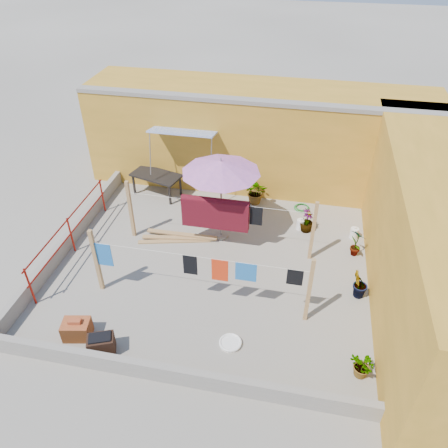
{
  "coord_description": "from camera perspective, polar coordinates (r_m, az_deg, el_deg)",
  "views": [
    {
      "loc": [
        2.04,
        -8.46,
        7.73
      ],
      "look_at": [
        0.25,
        0.3,
        1.16
      ],
      "focal_mm": 35.0,
      "sensor_mm": 36.0,
      "label": 1
    }
  ],
  "objects": [
    {
      "name": "ground",
      "position": [
        11.64,
        -1.5,
        -5.32
      ],
      "size": [
        80.0,
        80.0,
        0.0
      ],
      "primitive_type": "plane",
      "color": "#9E998E",
      "rests_on": "ground"
    },
    {
      "name": "green_hose",
      "position": [
        13.93,
        10.14,
        2.12
      ],
      "size": [
        0.49,
        0.49,
        0.07
      ],
      "color": "#1A7928",
      "rests_on": "ground"
    },
    {
      "name": "clothesline_rig",
      "position": [
        11.39,
        -1.33,
        0.47
      ],
      "size": [
        5.09,
        2.35,
        1.8
      ],
      "color": "tan",
      "rests_on": "ground"
    },
    {
      "name": "plant_right_b",
      "position": [
        11.0,
        17.26,
        -7.58
      ],
      "size": [
        0.56,
        0.56,
        0.8
      ],
      "primitive_type": "imported",
      "rotation": [
        0.0,
        0.0,
        3.94
      ],
      "color": "#26611B",
      "rests_on": "ground"
    },
    {
      "name": "outdoor_table",
      "position": [
        14.26,
        -8.84,
        6.16
      ],
      "size": [
        1.74,
        1.19,
        0.74
      ],
      "color": "black",
      "rests_on": "ground"
    },
    {
      "name": "patio_umbrella",
      "position": [
        11.33,
        -0.4,
        7.42
      ],
      "size": [
        2.62,
        2.62,
        2.52
      ],
      "color": "gray",
      "rests_on": "ground"
    },
    {
      "name": "brick_stack",
      "position": [
        10.34,
        -18.66,
        -12.89
      ],
      "size": [
        0.66,
        0.54,
        0.52
      ],
      "color": "#B25B29",
      "rests_on": "ground"
    },
    {
      "name": "plant_back_a",
      "position": [
        13.84,
        4.23,
        4.21
      ],
      "size": [
        0.72,
        0.63,
        0.8
      ],
      "primitive_type": "imported",
      "rotation": [
        0.0,
        0.0,
        -0.0
      ],
      "color": "#26611B",
      "rests_on": "ground"
    },
    {
      "name": "wall_right",
      "position": [
        10.92,
        26.06,
        -2.14
      ],
      "size": [
        2.4,
        9.0,
        3.2
      ],
      "primitive_type": "cube",
      "color": "gold",
      "rests_on": "ground"
    },
    {
      "name": "white_basin",
      "position": [
        9.81,
        0.84,
        -15.26
      ],
      "size": [
        0.5,
        0.5,
        0.09
      ],
      "color": "white",
      "rests_on": "ground"
    },
    {
      "name": "parapet_front",
      "position": [
        9.19,
        -6.74,
        -18.93
      ],
      "size": [
        8.3,
        0.16,
        0.44
      ],
      "primitive_type": "cube",
      "color": "gray",
      "rests_on": "ground"
    },
    {
      "name": "parapet_left",
      "position": [
        12.86,
        -19.54,
        -1.86
      ],
      "size": [
        0.16,
        7.3,
        0.44
      ],
      "primitive_type": "cube",
      "color": "gray",
      "rests_on": "ground"
    },
    {
      "name": "plant_right_a",
      "position": [
        12.2,
        16.96,
        -2.33
      ],
      "size": [
        0.54,
        0.53,
        0.85
      ],
      "primitive_type": "imported",
      "rotation": [
        0.0,
        0.0,
        2.4
      ],
      "color": "#26611B",
      "rests_on": "ground"
    },
    {
      "name": "red_railing",
      "position": [
        12.33,
        -19.49,
        -0.74
      ],
      "size": [
        0.05,
        4.2,
        1.1
      ],
      "color": "maroon",
      "rests_on": "ground"
    },
    {
      "name": "lumber_pile",
      "position": [
        12.49,
        -6.01,
        -1.79
      ],
      "size": [
        2.19,
        0.66,
        0.13
      ],
      "color": "tan",
      "rests_on": "ground"
    },
    {
      "name": "water_jug_b",
      "position": [
        12.97,
        9.95,
        -0.04
      ],
      "size": [
        0.23,
        0.23,
        0.36
      ],
      "color": "white",
      "rests_on": "ground"
    },
    {
      "name": "wall_back",
      "position": [
        14.59,
        4.51,
        11.39
      ],
      "size": [
        11.0,
        3.27,
        3.21
      ],
      "color": "gold",
      "rests_on": "ground"
    },
    {
      "name": "water_jug_a",
      "position": [
        12.98,
        16.63,
        -1.14
      ],
      "size": [
        0.24,
        0.24,
        0.37
      ],
      "color": "white",
      "rests_on": "ground"
    },
    {
      "name": "brazier",
      "position": [
        9.88,
        -15.72,
        -14.93
      ],
      "size": [
        0.64,
        0.54,
        0.49
      ],
      "color": "black",
      "rests_on": "ground"
    },
    {
      "name": "plant_back_b",
      "position": [
        12.81,
        10.77,
        0.4
      ],
      "size": [
        0.51,
        0.51,
        0.7
      ],
      "primitive_type": "imported",
      "rotation": [
        0.0,
        0.0,
        1.19
      ],
      "color": "#26611B",
      "rests_on": "ground"
    },
    {
      "name": "plant_right_c",
      "position": [
        9.56,
        17.75,
        -17.32
      ],
      "size": [
        0.68,
        0.69,
        0.58
      ],
      "primitive_type": "imported",
      "rotation": [
        0.0,
        0.0,
        5.4
      ],
      "color": "#26611B",
      "rests_on": "ground"
    }
  ]
}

